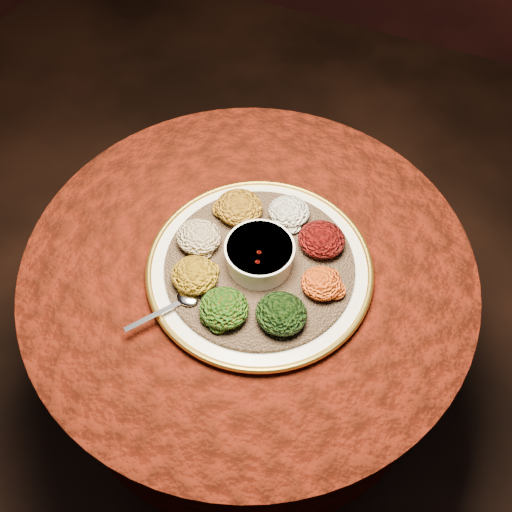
% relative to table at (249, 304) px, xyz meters
% --- Properties ---
extents(table, '(0.96, 0.96, 0.73)m').
position_rel_table_xyz_m(table, '(0.00, 0.00, 0.00)').
color(table, black).
rests_on(table, ground).
extents(platter, '(0.59, 0.59, 0.02)m').
position_rel_table_xyz_m(platter, '(0.03, -0.01, 0.19)').
color(platter, white).
rests_on(platter, table).
extents(injera, '(0.44, 0.44, 0.01)m').
position_rel_table_xyz_m(injera, '(0.03, -0.01, 0.20)').
color(injera, brown).
rests_on(injera, platter).
extents(stew_bowl, '(0.14, 0.14, 0.06)m').
position_rel_table_xyz_m(stew_bowl, '(0.03, -0.01, 0.24)').
color(stew_bowl, white).
rests_on(stew_bowl, injera).
extents(spoon, '(0.10, 0.13, 0.01)m').
position_rel_table_xyz_m(spoon, '(-0.07, -0.16, 0.21)').
color(spoon, silver).
rests_on(spoon, injera).
extents(portion_ayib, '(0.09, 0.08, 0.04)m').
position_rel_table_xyz_m(portion_ayib, '(0.04, 0.12, 0.23)').
color(portion_ayib, white).
rests_on(portion_ayib, injera).
extents(portion_kitfo, '(0.10, 0.09, 0.05)m').
position_rel_table_xyz_m(portion_kitfo, '(0.13, 0.08, 0.23)').
color(portion_kitfo, black).
rests_on(portion_kitfo, injera).
extents(portion_tikil, '(0.08, 0.08, 0.04)m').
position_rel_table_xyz_m(portion_tikil, '(0.17, -0.02, 0.23)').
color(portion_tikil, '#AC6D0E').
rests_on(portion_tikil, injera).
extents(portion_gomen, '(0.10, 0.09, 0.05)m').
position_rel_table_xyz_m(portion_gomen, '(0.12, -0.11, 0.23)').
color(portion_gomen, black).
rests_on(portion_gomen, injera).
extents(portion_mixveg, '(0.10, 0.09, 0.05)m').
position_rel_table_xyz_m(portion_mixveg, '(0.02, -0.15, 0.23)').
color(portion_mixveg, '#973009').
rests_on(portion_mixveg, injera).
extents(portion_kik, '(0.09, 0.09, 0.05)m').
position_rel_table_xyz_m(portion_kik, '(-0.07, -0.10, 0.23)').
color(portion_kik, '#AC7C0F').
rests_on(portion_kik, injera).
extents(portion_timatim, '(0.09, 0.09, 0.05)m').
position_rel_table_xyz_m(portion_timatim, '(-0.10, -0.02, 0.23)').
color(portion_timatim, maroon).
rests_on(portion_timatim, injera).
extents(portion_shiro, '(0.10, 0.10, 0.05)m').
position_rel_table_xyz_m(portion_shiro, '(-0.06, 0.09, 0.23)').
color(portion_shiro, '#A36D13').
rests_on(portion_shiro, injera).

